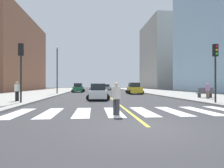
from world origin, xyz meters
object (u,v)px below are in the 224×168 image
at_px(car_blue_second, 95,88).
at_px(pedestrian_waiting_east, 208,90).
at_px(car_yellow_fourth, 134,89).
at_px(pedestrian_walking_west, 17,90).
at_px(car_white_nearest, 98,92).
at_px(traffic_light_near_corner, 215,61).
at_px(traffic_light_far_corner, 21,61).
at_px(park_bench, 205,93).
at_px(street_lamp, 57,66).
at_px(car_green_third, 78,88).
at_px(car_silver_fifth, 107,87).
at_px(pedestrian_crossing, 116,97).

relative_size(car_blue_second, pedestrian_waiting_east, 2.61).
xyz_separation_m(car_yellow_fourth, pedestrian_walking_west, (-13.87, -14.11, 0.19)).
relative_size(car_white_nearest, traffic_light_near_corner, 0.82).
height_order(car_blue_second, car_yellow_fourth, car_yellow_fourth).
distance_m(car_white_nearest, traffic_light_near_corner, 11.21).
height_order(traffic_light_near_corner, traffic_light_far_corner, traffic_light_far_corner).
xyz_separation_m(car_blue_second, park_bench, (12.32, -27.12, -0.19)).
relative_size(car_blue_second, traffic_light_far_corner, 0.88).
bearing_deg(pedestrian_walking_west, street_lamp, -166.31).
distance_m(car_blue_second, car_yellow_fourth, 16.88).
xyz_separation_m(traffic_light_far_corner, park_bench, (18.58, 3.87, -2.86)).
distance_m(car_white_nearest, car_green_third, 20.49).
height_order(car_green_third, car_yellow_fourth, car_yellow_fourth).
bearing_deg(traffic_light_far_corner, street_lamp, 90.59).
xyz_separation_m(pedestrian_waiting_east, pedestrian_walking_west, (-18.61, -0.77, 0.06)).
height_order(car_green_third, street_lamp, street_lamp).
xyz_separation_m(car_yellow_fourth, park_bench, (5.56, -11.64, -0.23)).
xyz_separation_m(car_white_nearest, pedestrian_waiting_east, (11.30, -1.55, 0.25)).
bearing_deg(traffic_light_far_corner, traffic_light_near_corner, -6.13).
distance_m(park_bench, pedestrian_waiting_east, 1.92).
relative_size(traffic_light_far_corner, park_bench, 2.67).
distance_m(car_silver_fifth, pedestrian_crossing, 44.62).
distance_m(car_yellow_fourth, pedestrian_walking_west, 19.79).
xyz_separation_m(traffic_light_near_corner, pedestrian_crossing, (-8.75, -4.48, -2.55)).
relative_size(park_bench, pedestrian_walking_west, 1.04).
distance_m(traffic_light_far_corner, pedestrian_walking_west, 2.94).
xyz_separation_m(car_blue_second, traffic_light_near_corner, (9.63, -32.69, 2.63)).
bearing_deg(car_silver_fifth, pedestrian_crossing, 83.92).
bearing_deg(car_yellow_fourth, street_lamp, 0.52).
bearing_deg(traffic_light_far_corner, car_blue_second, 78.59).
distance_m(park_bench, street_lamp, 22.66).
relative_size(car_green_third, pedestrian_crossing, 2.49).
bearing_deg(car_white_nearest, car_blue_second, 92.84).
height_order(pedestrian_waiting_east, street_lamp, street_lamp).
relative_size(car_blue_second, pedestrian_crossing, 2.46).
xyz_separation_m(car_green_third, traffic_light_near_corner, (13.15, -25.57, 2.61)).
height_order(car_yellow_fourth, park_bench, car_yellow_fourth).
bearing_deg(pedestrian_walking_west, car_white_nearest, 124.04).
bearing_deg(traffic_light_near_corner, pedestrian_walking_west, -10.51).
bearing_deg(car_green_third, car_white_nearest, -78.63).
bearing_deg(street_lamp, park_bench, -32.76).
xyz_separation_m(car_silver_fifth, pedestrian_waiting_east, (7.89, -36.18, 0.25)).
bearing_deg(park_bench, traffic_light_near_corner, 153.22).
bearing_deg(car_yellow_fourth, car_green_third, -36.79).
xyz_separation_m(park_bench, street_lamp, (-18.74, 12.06, 4.13)).
xyz_separation_m(car_white_nearest, traffic_light_far_corner, (-6.45, -3.72, 2.74)).
relative_size(car_white_nearest, traffic_light_far_corner, 0.81).
bearing_deg(car_blue_second, traffic_light_far_corner, -99.29).
bearing_deg(traffic_light_near_corner, car_silver_fifth, -81.46).
bearing_deg(car_silver_fifth, pedestrian_waiting_east, 99.72).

